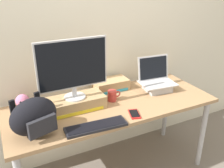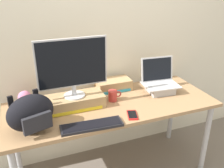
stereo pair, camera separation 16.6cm
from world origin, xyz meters
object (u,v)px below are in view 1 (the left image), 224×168
(open_laptop, at_px, (157,84))
(cell_phone, at_px, (134,114))
(plush_toy, at_px, (22,101))
(toner_box_cyan, at_px, (111,85))
(external_keyboard, at_px, (96,126))
(messenger_backpack, at_px, (34,117))
(desktop_monitor, at_px, (73,67))
(coffee_mug, at_px, (112,96))
(toner_box_yellow, at_px, (75,103))

(open_laptop, relative_size, cell_phone, 2.15)
(plush_toy, xyz_separation_m, toner_box_cyan, (0.80, -0.01, -0.01))
(external_keyboard, xyz_separation_m, messenger_backpack, (-0.39, 0.12, 0.12))
(open_laptop, relative_size, external_keyboard, 0.74)
(open_laptop, xyz_separation_m, plush_toy, (-1.18, 0.21, -0.01))
(desktop_monitor, bearing_deg, messenger_backpack, -150.56)
(coffee_mug, bearing_deg, desktop_monitor, -179.92)
(cell_phone, bearing_deg, plush_toy, 163.34)
(open_laptop, height_order, plush_toy, open_laptop)
(desktop_monitor, height_order, external_keyboard, desktop_monitor)
(toner_box_yellow, height_order, open_laptop, open_laptop)
(external_keyboard, relative_size, messenger_backpack, 1.23)
(toner_box_yellow, height_order, desktop_monitor, desktop_monitor)
(toner_box_yellow, height_order, toner_box_cyan, toner_box_yellow)
(desktop_monitor, xyz_separation_m, cell_phone, (0.38, -0.29, -0.35))
(desktop_monitor, xyz_separation_m, external_keyboard, (0.04, -0.33, -0.35))
(toner_box_yellow, height_order, external_keyboard, toner_box_yellow)
(toner_box_yellow, xyz_separation_m, plush_toy, (-0.38, 0.22, 0.00))
(messenger_backpack, bearing_deg, toner_box_cyan, 10.97)
(toner_box_yellow, height_order, plush_toy, plush_toy)
(external_keyboard, bearing_deg, coffee_mug, 51.92)
(plush_toy, bearing_deg, coffee_mug, -17.29)
(toner_box_cyan, bearing_deg, plush_toy, 179.08)
(external_keyboard, bearing_deg, desktop_monitor, 101.30)
(toner_box_yellow, relative_size, external_keyboard, 1.03)
(plush_toy, bearing_deg, external_keyboard, -52.47)
(external_keyboard, relative_size, coffee_mug, 3.85)
(desktop_monitor, distance_m, plush_toy, 0.53)
(desktop_monitor, height_order, messenger_backpack, desktop_monitor)
(toner_box_yellow, distance_m, external_keyboard, 0.33)
(cell_phone, height_order, plush_toy, plush_toy)
(messenger_backpack, bearing_deg, toner_box_yellow, 12.86)
(toner_box_yellow, relative_size, open_laptop, 1.40)
(external_keyboard, height_order, messenger_backpack, messenger_backpack)
(toner_box_yellow, height_order, messenger_backpack, messenger_backpack)
(toner_box_yellow, distance_m, coffee_mug, 0.33)
(coffee_mug, distance_m, cell_phone, 0.30)
(external_keyboard, relative_size, toner_box_cyan, 1.42)
(toner_box_yellow, xyz_separation_m, external_keyboard, (0.04, -0.33, -0.04))
(desktop_monitor, relative_size, toner_box_cyan, 1.72)
(desktop_monitor, xyz_separation_m, plush_toy, (-0.38, 0.22, -0.30))
(toner_box_cyan, bearing_deg, cell_phone, -94.44)
(open_laptop, height_order, coffee_mug, open_laptop)
(toner_box_yellow, bearing_deg, coffee_mug, -0.14)
(desktop_monitor, xyz_separation_m, coffee_mug, (0.33, 0.00, -0.31))
(open_laptop, bearing_deg, messenger_backpack, -164.33)
(open_laptop, distance_m, external_keyboard, 0.84)
(toner_box_yellow, distance_m, messenger_backpack, 0.41)
(cell_phone, distance_m, toner_box_cyan, 0.50)
(desktop_monitor, distance_m, external_keyboard, 0.48)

